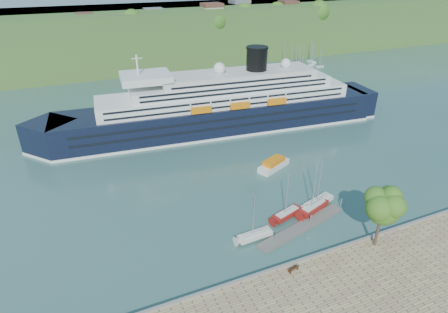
# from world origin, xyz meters

# --- Properties ---
(ground) EXTENTS (400.00, 400.00, 0.00)m
(ground) POSITION_xyz_m (0.00, 0.00, 0.00)
(ground) COLOR #315852
(ground) RESTS_ON ground
(far_hillside) EXTENTS (400.00, 50.00, 24.00)m
(far_hillside) POSITION_xyz_m (0.00, 145.00, 12.00)
(far_hillside) COLOR #2E5823
(far_hillside) RESTS_ON ground
(quay_coping) EXTENTS (220.00, 0.50, 0.30)m
(quay_coping) POSITION_xyz_m (0.00, -0.20, 1.15)
(quay_coping) COLOR slate
(quay_coping) RESTS_ON promenade
(cruise_ship) EXTENTS (101.76, 23.87, 22.64)m
(cruise_ship) POSITION_xyz_m (6.21, 54.77, 11.32)
(cruise_ship) COLOR black
(cruise_ship) RESTS_ON ground
(park_bench) EXTENTS (1.84, 1.01, 1.11)m
(park_bench) POSITION_xyz_m (-5.44, -1.57, 1.56)
(park_bench) COLOR #432113
(park_bench) RESTS_ON promenade
(promenade_tree) EXTENTS (7.22, 7.22, 11.95)m
(promenade_tree) POSITION_xyz_m (10.21, -1.85, 6.98)
(promenade_tree) COLOR #2D5616
(promenade_tree) RESTS_ON promenade
(floating_pontoon) EXTENTS (19.91, 7.08, 0.44)m
(floating_pontoon) POSITION_xyz_m (2.46, 7.67, 0.22)
(floating_pontoon) COLOR slate
(floating_pontoon) RESTS_ON ground
(sailboat_white_near) EXTENTS (6.92, 2.27, 8.82)m
(sailboat_white_near) POSITION_xyz_m (-6.82, 8.26, 4.41)
(sailboat_white_near) COLOR silver
(sailboat_white_near) RESTS_ON ground
(sailboat_red) EXTENTS (8.12, 4.58, 10.13)m
(sailboat_red) POSITION_xyz_m (7.16, 10.94, 5.06)
(sailboat_red) COLOR maroon
(sailboat_red) RESTS_ON ground
(sailboat_white_far) EXTENTS (7.93, 4.12, 9.87)m
(sailboat_white_far) POSITION_xyz_m (9.21, 12.14, 4.93)
(sailboat_white_far) COLOR silver
(sailboat_white_far) RESTS_ON ground
(tender_launch) EXTENTS (9.12, 6.23, 2.39)m
(tender_launch) POSITION_xyz_m (8.81, 28.80, 1.20)
(tender_launch) COLOR orange
(tender_launch) RESTS_ON ground
(sailboat_extra) EXTENTS (7.43, 3.94, 9.25)m
(sailboat_extra) POSITION_xyz_m (1.50, 11.27, 4.63)
(sailboat_extra) COLOR maroon
(sailboat_extra) RESTS_ON ground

